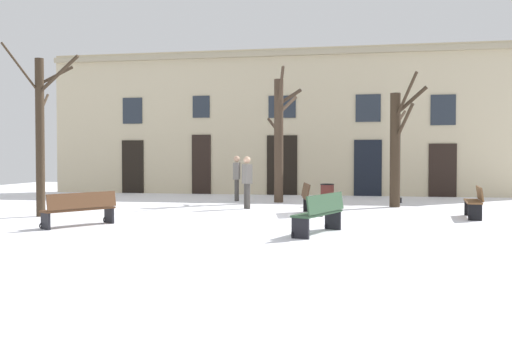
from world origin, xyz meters
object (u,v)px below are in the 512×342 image
object	(u,v)px
streetlamp	(399,142)
person_near_bench	(237,176)
litter_bin	(327,195)
bench_back_to_back_left	(80,209)
tree_left_of_center	(41,131)
tree_right_of_center	(396,145)
bench_near_center_tree	(320,213)
person_strolling	(247,179)
bench_back_to_back_right	(311,199)
tree_center	(279,136)
bench_by_litter_bin	(475,202)

from	to	relation	value
streetlamp	person_near_bench	distance (m)	6.40
litter_bin	bench_back_to_back_left	distance (m)	8.93
tree_left_of_center	bench_back_to_back_left	world-z (taller)	tree_left_of_center
tree_right_of_center	streetlamp	bearing A→B (deg)	82.35
streetlamp	tree_right_of_center	bearing A→B (deg)	-97.65
bench_near_center_tree	person_near_bench	distance (m)	9.40
person_strolling	person_near_bench	distance (m)	3.19
litter_bin	bench_back_to_back_right	distance (m)	2.75
tree_left_of_center	streetlamp	world-z (taller)	tree_left_of_center
litter_bin	bench_back_to_back_left	bearing A→B (deg)	-131.72
bench_back_to_back_right	person_near_bench	size ratio (longest dim) A/B	0.89
streetlamp	bench_near_center_tree	size ratio (longest dim) A/B	1.99
person_strolling	bench_near_center_tree	bearing A→B (deg)	-9.94
tree_right_of_center	tree_center	bearing A→B (deg)	163.93
tree_right_of_center	bench_back_to_back_right	world-z (taller)	tree_right_of_center
tree_center	bench_near_center_tree	size ratio (longest dim) A/B	2.67
tree_left_of_center	streetlamp	distance (m)	12.66
tree_right_of_center	bench_by_litter_bin	bearing A→B (deg)	-56.93
tree_right_of_center	streetlamp	xyz separation A→B (m)	(0.24, 1.75, 0.14)
person_strolling	streetlamp	bearing A→B (deg)	85.28
tree_left_of_center	bench_back_to_back_right	world-z (taller)	tree_left_of_center
bench_back_to_back_right	person_strolling	world-z (taller)	person_strolling
litter_bin	tree_center	bearing A→B (deg)	144.84
tree_right_of_center	person_strolling	xyz separation A→B (m)	(-5.02, -1.52, -1.19)
bench_back_to_back_left	tree_right_of_center	bearing A→B (deg)	162.62
tree_right_of_center	litter_bin	world-z (taller)	tree_right_of_center
person_strolling	litter_bin	bearing A→B (deg)	81.72
streetlamp	bench_back_to_back_right	world-z (taller)	streetlamp
litter_bin	bench_back_to_back_right	xyz separation A→B (m)	(-0.38, -2.72, 0.07)
tree_right_of_center	bench_near_center_tree	xyz separation A→B (m)	(-2.23, -7.07, -1.69)
streetlamp	bench_by_litter_bin	distance (m)	5.42
tree_center	person_strolling	size ratio (longest dim) A/B	2.87
bench_by_litter_bin	tree_left_of_center	bearing A→B (deg)	-74.96
litter_bin	bench_near_center_tree	size ratio (longest dim) A/B	0.42
bench_back_to_back_left	bench_by_litter_bin	world-z (taller)	bench_by_litter_bin
tree_center	bench_back_to_back_left	world-z (taller)	tree_center
tree_left_of_center	bench_back_to_back_right	bearing A→B (deg)	14.50
tree_left_of_center	bench_near_center_tree	size ratio (longest dim) A/B	2.61
tree_center	tree_left_of_center	xyz separation A→B (m)	(-6.29, -6.07, -0.01)
tree_center	bench_back_to_back_left	bearing A→B (deg)	-116.82
litter_bin	bench_near_center_tree	distance (m)	6.97
streetlamp	bench_near_center_tree	distance (m)	9.34
litter_bin	person_near_bench	xyz separation A→B (m)	(-3.64, 1.61, 0.60)
tree_center	bench_near_center_tree	xyz separation A→B (m)	(2.05, -8.31, -2.05)
tree_center	bench_back_to_back_left	xyz separation A→B (m)	(-4.05, -8.00, -2.09)
tree_center	bench_back_to_back_right	xyz separation A→B (m)	(1.51, -4.05, -2.07)
bench_back_to_back_left	bench_back_to_back_right	distance (m)	6.82
litter_bin	person_near_bench	bearing A→B (deg)	156.06
bench_back_to_back_right	bench_back_to_back_left	bearing A→B (deg)	114.07
person_strolling	tree_left_of_center	bearing A→B (deg)	-95.74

